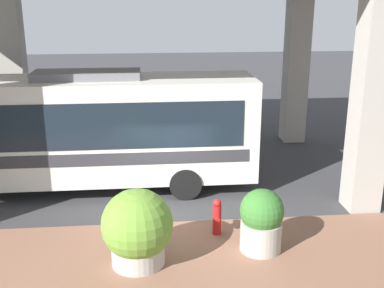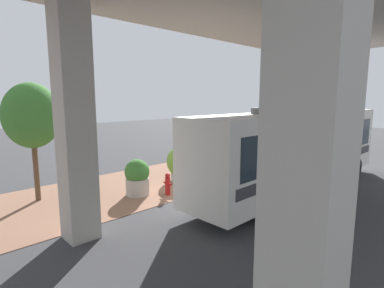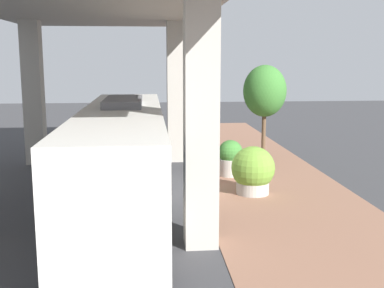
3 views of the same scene
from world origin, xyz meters
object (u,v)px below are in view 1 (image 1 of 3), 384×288
fire_hydrant (217,217)px  planter_front (262,220)px  planter_middle (137,229)px  bus (49,128)px

fire_hydrant → planter_front: 1.36m
fire_hydrant → planter_front: bearing=-133.4°
planter_front → planter_middle: planter_middle is taller
planter_front → planter_middle: (-0.36, 3.02, 0.10)m
fire_hydrant → planter_front: planter_front is taller
bus → planter_front: (-4.43, -5.82, -1.28)m
planter_front → planter_middle: bearing=96.8°
fire_hydrant → planter_front: (-0.91, -0.97, 0.30)m
fire_hydrant → planter_middle: planter_middle is taller
planter_middle → bus: bearing=30.4°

